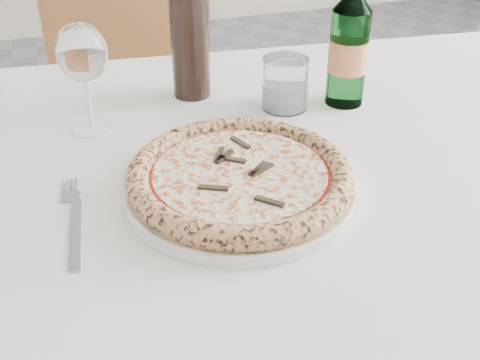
{
  "coord_description": "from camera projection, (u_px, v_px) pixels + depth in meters",
  "views": [
    {
      "loc": [
        -0.44,
        -0.69,
        1.22
      ],
      "look_at": [
        -0.23,
        -0.03,
        0.78
      ],
      "focal_mm": 45.0,
      "sensor_mm": 36.0,
      "label": 1
    }
  ],
  "objects": [
    {
      "name": "plate",
      "position": [
        240.0,
        187.0,
        0.83
      ],
      "size": [
        0.32,
        0.32,
        0.02
      ],
      "color": "white",
      "rests_on": "dining_table"
    },
    {
      "name": "wine_bottle",
      "position": [
        189.0,
        32.0,
        1.04
      ],
      "size": [
        0.07,
        0.07,
        0.28
      ],
      "color": "black",
      "rests_on": "dining_table"
    },
    {
      "name": "wine_glass",
      "position": [
        82.0,
        55.0,
        0.92
      ],
      "size": [
        0.08,
        0.08,
        0.18
      ],
      "color": "white",
      "rests_on": "dining_table"
    },
    {
      "name": "pizza",
      "position": [
        240.0,
        176.0,
        0.82
      ],
      "size": [
        0.31,
        0.31,
        0.03
      ],
      "color": "tan",
      "rests_on": "plate"
    },
    {
      "name": "tumbler",
      "position": [
        285.0,
        87.0,
        1.04
      ],
      "size": [
        0.08,
        0.08,
        0.09
      ],
      "color": "white",
      "rests_on": "dining_table"
    },
    {
      "name": "dining_table",
      "position": [
        221.0,
        203.0,
        0.96
      ],
      "size": [
        1.57,
        1.02,
        0.76
      ],
      "color": "brown",
      "rests_on": "floor"
    },
    {
      "name": "beer_bottle",
      "position": [
        349.0,
        47.0,
        1.02
      ],
      "size": [
        0.07,
        0.07,
        0.26
      ],
      "color": "#438B54",
      "rests_on": "dining_table"
    },
    {
      "name": "fork",
      "position": [
        74.0,
        222.0,
        0.77
      ],
      "size": [
        0.03,
        0.21,
        0.0
      ],
      "color": "#8F939E",
      "rests_on": "dining_table"
    },
    {
      "name": "chair_far",
      "position": [
        139.0,
        85.0,
        1.69
      ],
      "size": [
        0.47,
        0.47,
        0.93
      ],
      "color": "brown",
      "rests_on": "floor"
    }
  ]
}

